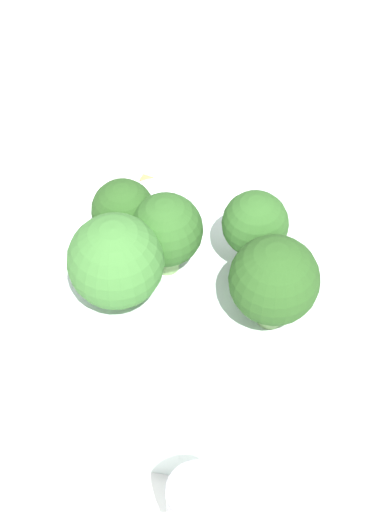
# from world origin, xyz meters

# --- Properties ---
(ground_plane) EXTENTS (3.00, 3.00, 0.00)m
(ground_plane) POSITION_xyz_m (0.00, 0.00, 0.00)
(ground_plane) COLOR white
(bowl) EXTENTS (0.19, 0.19, 0.05)m
(bowl) POSITION_xyz_m (0.00, 0.00, 0.03)
(bowl) COLOR silver
(bowl) RESTS_ON ground_plane
(broccoli_floret_0) EXTENTS (0.04, 0.04, 0.05)m
(broccoli_floret_0) POSITION_xyz_m (0.01, -0.05, 0.09)
(broccoli_floret_0) COLOR #8EB770
(broccoli_floret_0) RESTS_ON bowl
(broccoli_floret_1) EXTENTS (0.06, 0.06, 0.06)m
(broccoli_floret_1) POSITION_xyz_m (0.04, -0.02, 0.09)
(broccoli_floret_1) COLOR #7A9E5B
(broccoli_floret_1) RESTS_ON bowl
(broccoli_floret_2) EXTENTS (0.04, 0.04, 0.06)m
(broccoli_floret_2) POSITION_xyz_m (-0.04, 0.01, 0.09)
(broccoli_floret_2) COLOR #7A9E5B
(broccoli_floret_2) RESTS_ON bowl
(broccoli_floret_3) EXTENTS (0.05, 0.05, 0.06)m
(broccoli_floret_3) POSITION_xyz_m (-0.02, 0.05, 0.09)
(broccoli_floret_3) COLOR #84AD66
(broccoli_floret_3) RESTS_ON bowl
(broccoli_floret_4) EXTENTS (0.04, 0.04, 0.06)m
(broccoli_floret_4) POSITION_xyz_m (-0.00, -0.02, 0.08)
(broccoli_floret_4) COLOR #84AD66
(broccoli_floret_4) RESTS_ON bowl
(almond_crumb_0) EXTENTS (0.01, 0.01, 0.01)m
(almond_crumb_0) POSITION_xyz_m (-0.11, -0.05, 0.00)
(almond_crumb_0) COLOR #AD7F4C
(almond_crumb_0) RESTS_ON ground_plane
(almond_crumb_2) EXTENTS (0.01, 0.01, 0.01)m
(almond_crumb_2) POSITION_xyz_m (-0.07, -0.13, 0.00)
(almond_crumb_2) COLOR #AD7F4C
(almond_crumb_2) RESTS_ON ground_plane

